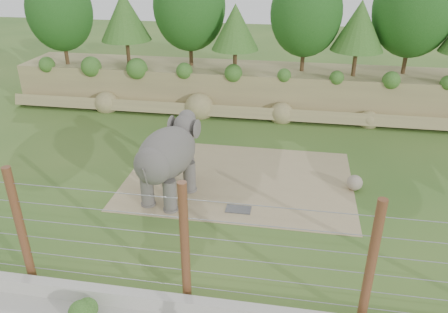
# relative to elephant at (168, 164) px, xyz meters

# --- Properties ---
(ground) EXTENTS (90.00, 90.00, 0.00)m
(ground) POSITION_rel_elephant_xyz_m (2.12, -1.00, -1.59)
(ground) COLOR #315E22
(ground) RESTS_ON ground
(back_embankment) EXTENTS (30.00, 5.52, 8.77)m
(back_embankment) POSITION_rel_elephant_xyz_m (2.71, 11.67, 2.38)
(back_embankment) COLOR #877B53
(back_embankment) RESTS_ON ground
(dirt_patch) EXTENTS (10.00, 7.00, 0.02)m
(dirt_patch) POSITION_rel_elephant_xyz_m (2.62, 2.00, -1.58)
(dirt_patch) COLOR tan
(dirt_patch) RESTS_ON ground
(drain_grate) EXTENTS (1.00, 0.60, 0.03)m
(drain_grate) POSITION_rel_elephant_xyz_m (2.95, -0.46, -1.55)
(drain_grate) COLOR #262628
(drain_grate) RESTS_ON dirt_patch
(elephant) EXTENTS (2.54, 4.21, 3.18)m
(elephant) POSITION_rel_elephant_xyz_m (0.00, 0.00, 0.00)
(elephant) COLOR #5B5752
(elephant) RESTS_ON ground
(stone_ball) EXTENTS (0.67, 0.67, 0.67)m
(stone_ball) POSITION_rel_elephant_xyz_m (7.62, 1.93, -1.23)
(stone_ball) COLOR gray
(stone_ball) RESTS_ON dirt_patch
(retaining_wall) EXTENTS (26.00, 0.35, 0.50)m
(retaining_wall) POSITION_rel_elephant_xyz_m (2.12, -6.00, -1.34)
(retaining_wall) COLOR beige
(retaining_wall) RESTS_ON ground
(barrier_fence) EXTENTS (20.26, 0.26, 4.00)m
(barrier_fence) POSITION_rel_elephant_xyz_m (2.12, -5.50, 0.41)
(barrier_fence) COLOR #592B1D
(barrier_fence) RESTS_ON ground
(walkway_shrub) EXTENTS (0.69, 0.69, 0.69)m
(walkway_shrub) POSITION_rel_elephant_xyz_m (-0.42, -6.80, -1.23)
(walkway_shrub) COLOR #2C5F1B
(walkway_shrub) RESTS_ON walkway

